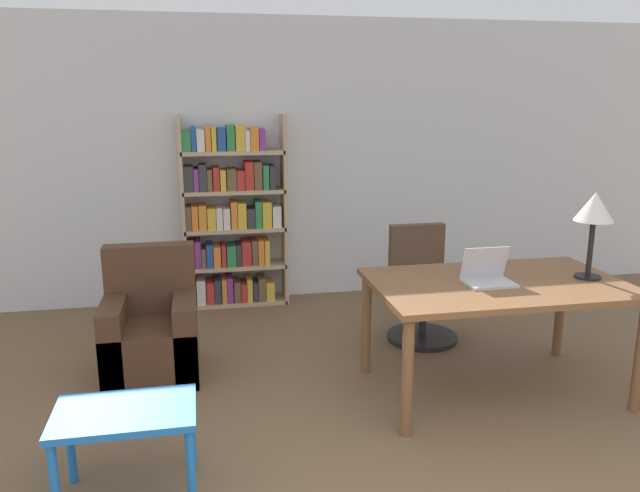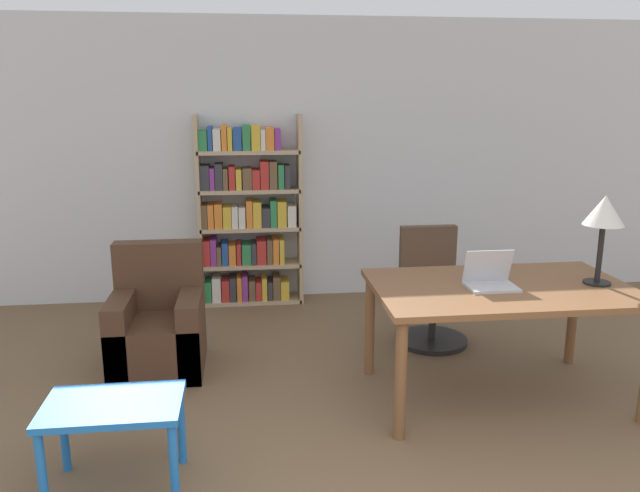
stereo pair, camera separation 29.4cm
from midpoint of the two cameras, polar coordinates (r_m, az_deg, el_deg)
The scene contains 8 objects.
wall_back at distance 6.14m, azimuth 0.77°, elevation 7.74°, with size 8.00×0.06×2.70m.
desk at distance 4.28m, azimuth 18.12°, elevation -4.61°, with size 1.66×1.02×0.78m.
laptop at distance 4.18m, azimuth 17.25°, elevation -2.93°, with size 0.31×0.23×0.24m.
table_lamp at distance 4.43m, azimuth 26.30°, elevation 2.60°, with size 0.26×0.26×0.58m.
office_chair at distance 5.22m, azimuth 11.72°, elevation -4.32°, with size 0.58×0.58×0.94m.
side_table_blue at distance 3.37m, azimuth -15.93°, elevation -14.75°, with size 0.69×0.45×0.48m.
armchair at distance 4.74m, azimuth -12.85°, elevation -7.44°, with size 0.65×0.67×0.91m.
bookshelf at distance 5.97m, azimuth -5.31°, elevation 2.62°, with size 0.98×0.28×1.81m.
Camera 2 is at (-0.67, -1.54, 1.98)m, focal length 35.00 mm.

